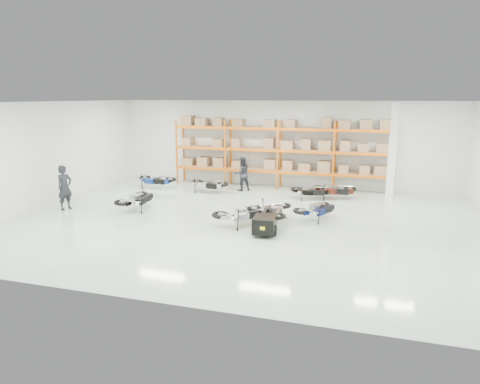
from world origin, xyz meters
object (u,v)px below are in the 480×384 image
(moto_blue_centre, at_px, (317,207))
(trailer, at_px, (265,225))
(person_back, at_px, (242,174))
(moto_back_b, at_px, (208,182))
(moto_black_far_left, at_px, (137,196))
(moto_touring_right, at_px, (274,208))
(person_left, at_px, (65,188))
(moto_silver_left, at_px, (241,211))
(moto_back_a, at_px, (155,178))
(moto_back_d, at_px, (334,188))
(moto_back_c, at_px, (311,189))

(moto_blue_centre, bearing_deg, trailer, 88.54)
(person_back, bearing_deg, moto_back_b, -5.89)
(trailer, distance_m, person_back, 7.28)
(moto_black_far_left, relative_size, moto_touring_right, 1.01)
(person_left, bearing_deg, moto_black_far_left, -59.72)
(moto_black_far_left, xyz_separation_m, trailer, (5.99, -1.82, -0.19))
(moto_silver_left, bearing_deg, moto_back_a, -1.29)
(moto_black_far_left, height_order, trailer, moto_black_far_left)
(moto_back_a, distance_m, moto_back_d, 9.18)
(moto_back_d, height_order, person_left, person_left)
(moto_silver_left, height_order, person_back, person_back)
(moto_silver_left, height_order, moto_back_a, moto_silver_left)
(moto_black_far_left, bearing_deg, trailer, 163.39)
(moto_silver_left, xyz_separation_m, moto_black_far_left, (-4.89, 0.92, 0.00))
(moto_back_a, bearing_deg, moto_silver_left, -126.93)
(moto_blue_centre, xyz_separation_m, moto_back_c, (-0.64, 3.36, -0.03))
(moto_back_b, bearing_deg, trailer, -136.69)
(moto_back_c, bearing_deg, moto_blue_centre, 179.32)
(moto_silver_left, relative_size, moto_black_far_left, 0.99)
(moto_blue_centre, distance_m, moto_back_d, 3.77)
(moto_blue_centre, relative_size, moto_black_far_left, 0.92)
(moto_back_a, xyz_separation_m, person_left, (-1.62, -4.99, 0.39))
(moto_silver_left, height_order, person_left, person_left)
(moto_silver_left, relative_size, moto_back_b, 1.09)
(moto_blue_centre, distance_m, moto_silver_left, 3.03)
(moto_blue_centre, bearing_deg, moto_back_c, -49.31)
(moto_silver_left, xyz_separation_m, moto_touring_right, (1.10, 0.69, 0.00))
(person_back, bearing_deg, moto_back_a, -27.28)
(moto_silver_left, bearing_deg, person_back, -35.76)
(trailer, bearing_deg, person_left, 168.88)
(moto_touring_right, relative_size, person_back, 1.07)
(moto_blue_centre, distance_m, moto_back_a, 9.47)
(moto_back_a, xyz_separation_m, moto_back_d, (9.17, 0.22, -0.02))
(moto_touring_right, height_order, moto_back_a, moto_touring_right)
(moto_back_c, distance_m, moto_back_d, 1.10)
(moto_back_a, height_order, moto_back_d, moto_back_a)
(moto_touring_right, xyz_separation_m, person_back, (-2.78, 5.12, 0.30))
(moto_silver_left, xyz_separation_m, person_back, (-1.68, 5.81, 0.30))
(moto_silver_left, relative_size, moto_back_d, 1.06)
(moto_back_d, bearing_deg, moto_back_b, 84.93)
(moto_silver_left, height_order, moto_touring_right, moto_touring_right)
(moto_back_a, height_order, moto_back_c, moto_back_a)
(moto_blue_centre, xyz_separation_m, moto_back_d, (0.39, 3.75, 0.01))
(moto_blue_centre, distance_m, moto_black_far_left, 7.52)
(moto_black_far_left, xyz_separation_m, moto_touring_right, (5.99, -0.22, -0.00))
(moto_silver_left, distance_m, moto_black_far_left, 4.97)
(trailer, distance_m, person_left, 8.99)
(moto_silver_left, distance_m, person_left, 7.82)
(moto_back_d, distance_m, person_back, 4.70)
(moto_silver_left, relative_size, moto_back_c, 1.15)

